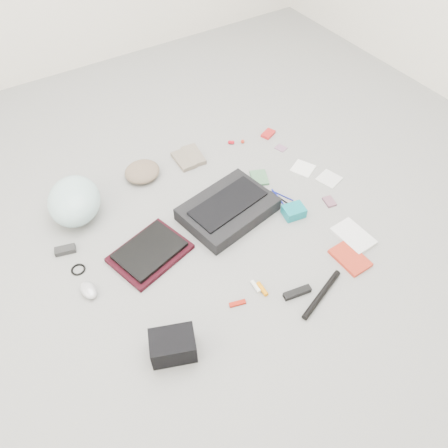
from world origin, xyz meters
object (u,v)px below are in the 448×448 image
bike_helmet (74,201)px  book_red (350,258)px  camera_bag (173,346)px  accordion_wallet (294,211)px  messenger_bag (228,209)px  laptop (150,250)px

bike_helmet → book_red: bearing=-23.6°
camera_bag → book_red: size_ratio=0.99×
book_red → accordion_wallet: bearing=96.1°
accordion_wallet → messenger_bag: bearing=156.7°
messenger_bag → laptop: 0.48m
messenger_bag → camera_bag: 0.83m
camera_bag → accordion_wallet: 0.99m
camera_bag → book_red: bearing=19.3°
book_red → accordion_wallet: 0.39m
laptop → book_red: (0.83, -0.56, -0.03)m
messenger_bag → camera_bag: (-0.62, -0.55, 0.02)m
bike_helmet → accordion_wallet: 1.17m
messenger_bag → book_red: size_ratio=2.51×
book_red → camera_bag: bearing=176.3°
messenger_bag → camera_bag: bearing=-149.2°
laptop → bike_helmet: 0.51m
laptop → accordion_wallet: accordion_wallet is taller
camera_bag → accordion_wallet: bearing=42.3°
camera_bag → accordion_wallet: (0.92, 0.35, -0.03)m
messenger_bag → accordion_wallet: size_ratio=4.23×
bike_helmet → accordion_wallet: bike_helmet is taller
messenger_bag → laptop: size_ratio=1.51×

